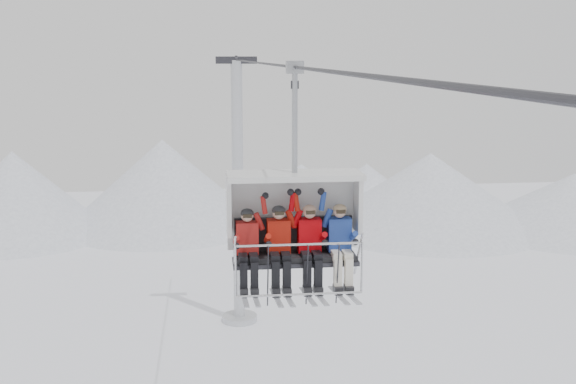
{
  "coord_description": "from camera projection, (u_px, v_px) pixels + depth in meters",
  "views": [
    {
      "loc": [
        -1.55,
        -13.52,
        13.49
      ],
      "look_at": [
        0.0,
        0.0,
        10.92
      ],
      "focal_mm": 45.0,
      "sensor_mm": 36.0,
      "label": 1
    }
  ],
  "objects": [
    {
      "name": "skier_far_right",
      "position": [
        340.0,
        242.0,
        12.88
      ],
      "size": [
        0.41,
        1.69,
        1.63
      ],
      "color": "#213E96",
      "rests_on": "chairlift_carrier"
    },
    {
      "name": "haul_cable",
      "position": [
        288.0,
        66.0,
        13.41
      ],
      "size": [
        0.06,
        50.0,
        0.06
      ],
      "primitive_type": "cylinder",
      "rotation": [
        1.57,
        0.0,
        0.0
      ],
      "color": "#2C2C31",
      "rests_on": "lift_tower_left"
    },
    {
      "name": "ridgeline",
      "position": [
        207.0,
        195.0,
        56.22
      ],
      "size": [
        72.0,
        21.0,
        7.0
      ],
      "color": "white",
      "rests_on": "ground"
    },
    {
      "name": "skier_center_left",
      "position": [
        279.0,
        244.0,
        12.76
      ],
      "size": [
        0.41,
        1.69,
        1.63
      ],
      "color": "#A7160A",
      "rests_on": "chairlift_carrier"
    },
    {
      "name": "lift_tower_right",
      "position": [
        238.0,
        212.0,
        36.28
      ],
      "size": [
        2.0,
        1.8,
        13.48
      ],
      "color": "#BABCC2",
      "rests_on": "ground"
    },
    {
      "name": "skier_center_right",
      "position": [
        310.0,
        243.0,
        12.82
      ],
      "size": [
        0.41,
        1.69,
        1.63
      ],
      "color": "#B50208",
      "rests_on": "chairlift_carrier"
    },
    {
      "name": "skier_far_left",
      "position": [
        248.0,
        246.0,
        12.7
      ],
      "size": [
        0.39,
        1.69,
        1.57
      ],
      "color": "#A81B18",
      "rests_on": "chairlift_carrier"
    },
    {
      "name": "chairlift_carrier",
      "position": [
        294.0,
        214.0,
        13.01
      ],
      "size": [
        2.39,
        1.17,
        3.98
      ],
      "color": "black",
      "rests_on": "haul_cable"
    }
  ]
}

